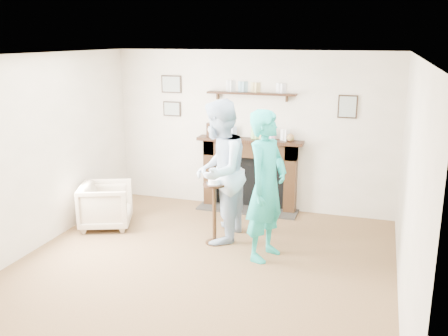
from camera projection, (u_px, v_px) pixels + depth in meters
The scene contains 6 objects.
ground at pixel (197, 273), 5.88m from camera, with size 5.00×5.00×0.00m, color brown.
room_shell at pixel (215, 127), 6.10m from camera, with size 4.54×5.02×2.52m.
armchair at pixel (107, 226), 7.32m from camera, with size 0.69×0.71×0.65m, color tan.
man at pixel (219, 239), 6.85m from camera, with size 0.93×0.73×1.92m, color #ADC3D9.
woman at pixel (265, 256), 6.31m from camera, with size 0.68×0.45×1.87m, color #20B4B5.
pedestal_table at pixel (214, 201), 6.58m from camera, with size 0.30×0.30×0.96m.
Camera 1 is at (1.93, -5.02, 2.69)m, focal length 40.00 mm.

